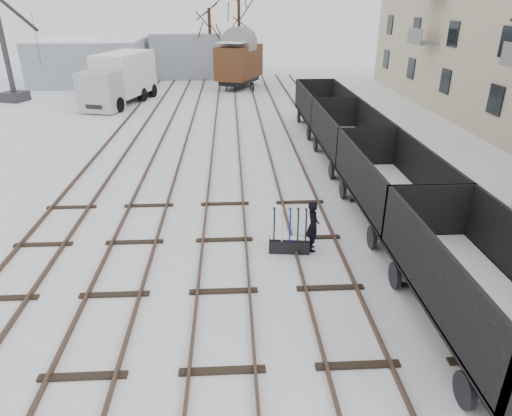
# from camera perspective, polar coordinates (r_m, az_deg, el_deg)

# --- Properties ---
(ground) EXTENTS (120.00, 120.00, 0.00)m
(ground) POSITION_cam_1_polar(r_m,az_deg,el_deg) (12.94, -4.06, -10.44)
(ground) COLOR white
(ground) RESTS_ON ground
(tracks) EXTENTS (13.90, 52.00, 0.16)m
(tracks) POSITION_cam_1_polar(r_m,az_deg,el_deg) (25.37, -3.79, 7.67)
(tracks) COLOR black
(tracks) RESTS_ON ground
(shed_left) EXTENTS (10.00, 8.00, 4.10)m
(shed_left) POSITION_cam_1_polar(r_m,az_deg,el_deg) (48.77, -19.90, 16.85)
(shed_left) COLOR #9299A5
(shed_left) RESTS_ON ground
(shed_right) EXTENTS (7.00, 6.00, 4.50)m
(shed_right) POSITION_cam_1_polar(r_m,az_deg,el_deg) (51.06, -8.46, 18.48)
(shed_right) COLOR #9299A5
(shed_right) RESTS_ON ground
(ground_frame) EXTENTS (1.34, 0.58, 1.49)m
(ground_frame) POSITION_cam_1_polar(r_m,az_deg,el_deg) (14.72, 4.19, -4.47)
(ground_frame) COLOR black
(ground_frame) RESTS_ON ground
(worker) EXTENTS (0.41, 0.62, 1.69)m
(worker) POSITION_cam_1_polar(r_m,az_deg,el_deg) (14.66, 7.12, -2.26)
(worker) COLOR black
(worker) RESTS_ON ground
(freight_wagon_a) EXTENTS (2.59, 6.48, 2.65)m
(freight_wagon_a) POSITION_cam_1_polar(r_m,az_deg,el_deg) (12.09, 25.94, -10.23)
(freight_wagon_a) COLOR black
(freight_wagon_a) RESTS_ON ground
(freight_wagon_b) EXTENTS (2.59, 6.48, 2.65)m
(freight_wagon_b) POSITION_cam_1_polar(r_m,az_deg,el_deg) (17.22, 16.36, 1.68)
(freight_wagon_b) COLOR black
(freight_wagon_b) RESTS_ON ground
(freight_wagon_c) EXTENTS (2.59, 6.48, 2.65)m
(freight_wagon_c) POSITION_cam_1_polar(r_m,az_deg,el_deg) (22.99, 11.38, 7.89)
(freight_wagon_c) COLOR black
(freight_wagon_c) RESTS_ON ground
(freight_wagon_d) EXTENTS (2.59, 6.48, 2.65)m
(freight_wagon_d) POSITION_cam_1_polar(r_m,az_deg,el_deg) (29.03, 8.36, 11.54)
(freight_wagon_d) COLOR black
(freight_wagon_d) RESTS_ON ground
(box_van_wagon) EXTENTS (4.80, 6.09, 4.12)m
(box_van_wagon) POSITION_cam_1_polar(r_m,az_deg,el_deg) (43.42, -2.11, 17.89)
(box_van_wagon) COLOR black
(box_van_wagon) RESTS_ON ground
(lorry) EXTENTS (4.15, 8.65, 3.76)m
(lorry) POSITION_cam_1_polar(r_m,az_deg,el_deg) (37.86, -16.67, 15.24)
(lorry) COLOR black
(lorry) RESTS_ON ground
(panel_van) EXTENTS (3.30, 5.13, 2.09)m
(panel_van) POSITION_cam_1_polar(r_m,az_deg,el_deg) (43.29, -14.37, 15.41)
(panel_van) COLOR silver
(panel_van) RESTS_ON ground
(crane) EXTENTS (2.14, 5.05, 8.46)m
(crane) POSITION_cam_1_polar(r_m,az_deg,el_deg) (42.30, -28.32, 14.70)
(crane) COLOR #2C2D31
(crane) RESTS_ON ground
(tree_far_left) EXTENTS (0.30, 0.30, 6.78)m
(tree_far_left) POSITION_cam_1_polar(r_m,az_deg,el_deg) (48.00, -5.73, 19.61)
(tree_far_left) COLOR black
(tree_far_left) RESTS_ON ground
(tree_far_right) EXTENTS (0.30, 0.30, 7.62)m
(tree_far_right) POSITION_cam_1_polar(r_m,az_deg,el_deg) (50.37, -2.12, 20.41)
(tree_far_right) COLOR black
(tree_far_right) RESTS_ON ground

